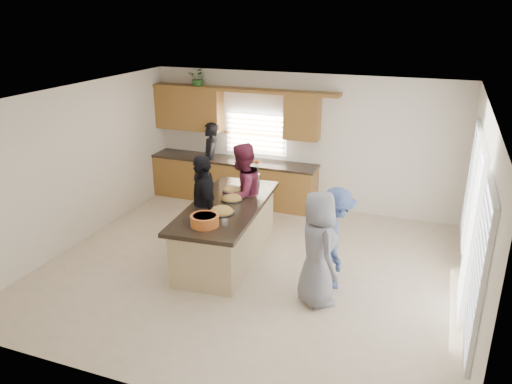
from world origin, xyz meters
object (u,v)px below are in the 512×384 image
at_px(woman_left_back, 211,162).
at_px(woman_left_front, 203,206).
at_px(woman_right_front, 318,249).
at_px(island, 227,232).
at_px(woman_left_mid, 242,194).
at_px(salad_bowl, 205,220).
at_px(woman_right_back, 335,238).

distance_m(woman_left_back, woman_left_front, 2.65).
distance_m(woman_left_back, woman_right_front, 4.50).
height_order(woman_left_back, woman_right_front, woman_left_back).
relative_size(island, woman_left_back, 1.60).
bearing_deg(woman_left_mid, salad_bowl, 17.19).
relative_size(salad_bowl, woman_left_mid, 0.23).
bearing_deg(woman_left_front, salad_bowl, -11.97).
distance_m(island, woman_right_front, 2.01).
height_order(salad_bowl, woman_right_back, woman_right_back).
bearing_deg(salad_bowl, woman_left_front, 117.80).
height_order(salad_bowl, woman_right_front, woman_right_front).
bearing_deg(woman_right_front, island, 27.22).
relative_size(woman_left_back, woman_left_mid, 0.94).
bearing_deg(woman_left_back, woman_left_front, -0.72).
relative_size(woman_left_front, woman_right_back, 1.15).
height_order(woman_left_back, woman_left_front, woman_left_front).
relative_size(salad_bowl, woman_left_front, 0.24).
bearing_deg(woman_right_back, woman_left_front, 70.22).
bearing_deg(woman_right_back, woman_left_mid, 49.11).
bearing_deg(salad_bowl, woman_right_front, 1.33).
relative_size(woman_left_back, woman_right_front, 1.02).
height_order(island, woman_left_mid, woman_left_mid).
height_order(woman_right_back, woman_right_front, woman_right_front).
distance_m(woman_left_back, woman_right_back, 4.22).
relative_size(island, salad_bowl, 6.53).
bearing_deg(salad_bowl, woman_left_mid, 90.63).
xyz_separation_m(island, woman_left_front, (-0.37, -0.10, 0.45)).
distance_m(woman_left_front, woman_right_back, 2.28).
bearing_deg(woman_right_front, woman_left_back, 7.63).
relative_size(woman_left_mid, woman_right_front, 1.09).
bearing_deg(woman_right_front, salad_bowl, 54.13).
bearing_deg(island, woman_left_mid, 82.27).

